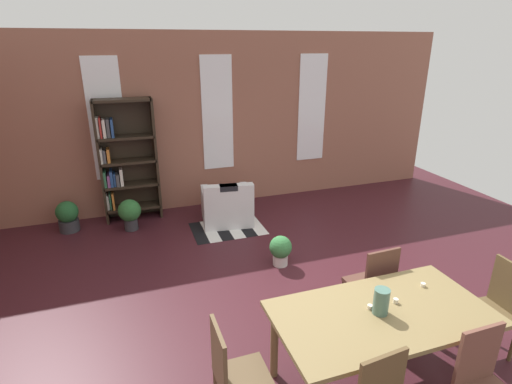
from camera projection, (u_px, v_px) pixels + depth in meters
The scene contains 19 objects.
ground_plane at pixel (301, 320), 4.37m from camera, with size 10.22×10.22×0.00m, color #401921.
back_wall_brick at pixel (217, 122), 7.12m from camera, with size 8.86×0.12×3.04m, color #985E4C.
window_pane_0 at pixel (107, 120), 6.45m from camera, with size 0.55×0.02×1.98m, color white.
window_pane_1 at pixel (217, 114), 7.01m from camera, with size 0.55×0.02×1.98m, color white.
window_pane_2 at pixel (312, 109), 7.56m from camera, with size 0.55×0.02×1.98m, color white.
dining_table at pixel (382, 320), 3.33m from camera, with size 1.82×0.95×0.76m.
vase_on_table at pixel (381, 301), 3.25m from camera, with size 0.13×0.13×0.22m, color #4C7266.
tealight_candle_0 at pixel (423, 285), 3.64m from camera, with size 0.04×0.04×0.03m, color silver.
tealight_candle_1 at pixel (396, 301), 3.41m from camera, with size 0.04×0.04×0.04m, color silver.
tealight_candle_2 at pixel (370, 307), 3.33m from camera, with size 0.04×0.04×0.04m, color silver.
dining_chair_head_left at pixel (234, 374), 3.00m from camera, with size 0.40×0.40×0.95m.
dining_chair_head_right at pixel (495, 306), 3.77m from camera, with size 0.42×0.42×0.95m.
dining_chair_far_right at pixel (373, 283), 4.13m from camera, with size 0.42×0.42×0.95m.
bookshelf_tall at pixel (124, 160), 6.57m from camera, with size 0.92×0.33×2.03m.
armchair_white at pixel (227, 206), 6.68m from camera, with size 0.90×0.90×0.75m.
potted_plant_by_shelf at pixel (281, 249), 5.38m from camera, with size 0.30×0.30×0.42m.
potted_plant_corner at pixel (130, 213), 6.39m from camera, with size 0.36×0.36×0.51m.
potted_plant_window at pixel (68, 216), 6.36m from camera, with size 0.34×0.34×0.50m.
striped_rug at pixel (228, 228), 6.51m from camera, with size 1.15×0.81×0.01m.
Camera 1 is at (-1.64, -3.25, 2.85)m, focal length 28.06 mm.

